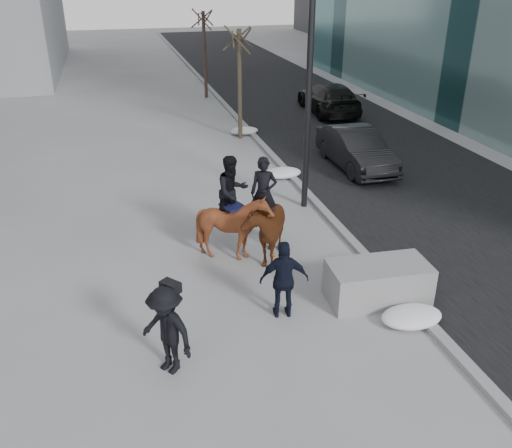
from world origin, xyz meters
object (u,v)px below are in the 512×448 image
object	(u,v)px
car_near	(356,149)
mounted_left	(265,223)
mounted_right	(234,219)
planter	(378,282)

from	to	relation	value
car_near	mounted_left	size ratio (longest dim) A/B	1.66
mounted_left	mounted_right	xyz separation A→B (m)	(-0.74, 0.23, 0.09)
mounted_left	mounted_right	world-z (taller)	mounted_right
planter	car_near	bearing A→B (deg)	68.78
planter	car_near	world-z (taller)	car_near
car_near	mounted_right	distance (m)	8.04
car_near	planter	bearing A→B (deg)	-111.30
car_near	mounted_right	size ratio (longest dim) A/B	1.64
mounted_left	car_near	bearing A→B (deg)	48.37
mounted_right	planter	bearing A→B (deg)	-45.98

